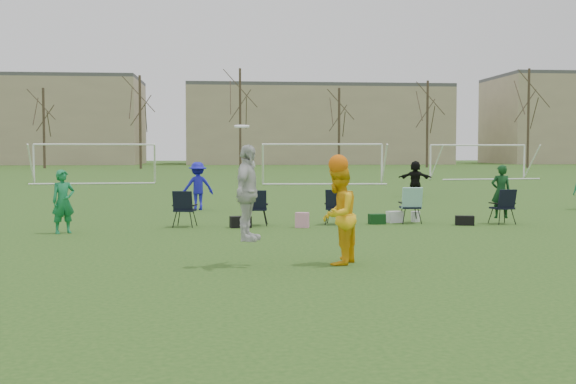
{
  "coord_description": "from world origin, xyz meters",
  "views": [
    {
      "loc": [
        -2.16,
        -11.77,
        2.05
      ],
      "look_at": [
        -0.9,
        1.91,
        1.25
      ],
      "focal_mm": 45.0,
      "sensor_mm": 36.0,
      "label": 1
    }
  ],
  "objects": [
    {
      "name": "goal_left",
      "position": [
        -10.0,
        34.0,
        1.92
      ],
      "size": [
        7.39,
        0.76,
        2.46
      ],
      "rotation": [
        0.0,
        0.0,
        0.09
      ],
      "color": "white",
      "rests_on": "ground"
    },
    {
      "name": "center_contest",
      "position": [
        -0.73,
        0.92,
        1.07
      ],
      "size": [
        2.47,
        1.11,
        2.5
      ],
      "color": "silver",
      "rests_on": "ground"
    },
    {
      "name": "goal_right",
      "position": [
        16.0,
        38.0,
        1.92
      ],
      "size": [
        7.35,
        1.14,
        2.46
      ],
      "rotation": [
        0.0,
        0.0,
        0.14
      ],
      "color": "white",
      "rests_on": "ground"
    },
    {
      "name": "fielder_green_near",
      "position": [
        -6.05,
        6.34,
        0.79
      ],
      "size": [
        0.69,
        0.62,
        1.57
      ],
      "primitive_type": "imported",
      "rotation": [
        0.0,
        0.0,
        0.56
      ],
      "color": "#157842",
      "rests_on": "ground"
    },
    {
      "name": "tree_line",
      "position": [
        0.24,
        69.85,
        5.09
      ],
      "size": [
        110.28,
        3.28,
        11.4
      ],
      "color": "#382B21",
      "rests_on": "ground"
    },
    {
      "name": "sideline_setup",
      "position": [
        1.7,
        7.74,
        0.5
      ],
      "size": [
        9.45,
        1.54,
        1.64
      ],
      "color": "#103C19",
      "rests_on": "ground"
    },
    {
      "name": "ground",
      "position": [
        0.0,
        0.0,
        0.0
      ],
      "size": [
        260.0,
        260.0,
        0.0
      ],
      "primitive_type": "plane",
      "color": "#264D18",
      "rests_on": "ground"
    },
    {
      "name": "building_row",
      "position": [
        6.73,
        96.0,
        5.99
      ],
      "size": [
        126.0,
        16.0,
        13.0
      ],
      "color": "tan",
      "rests_on": "ground"
    },
    {
      "name": "fielder_black",
      "position": [
        6.38,
        19.44,
        0.79
      ],
      "size": [
        1.52,
        0.71,
        1.58
      ],
      "primitive_type": "imported",
      "rotation": [
        0.0,
        0.0,
        2.97
      ],
      "color": "black",
      "rests_on": "ground"
    },
    {
      "name": "goal_mid",
      "position": [
        4.0,
        32.0,
        1.92
      ],
      "size": [
        7.4,
        0.63,
        2.46
      ],
      "rotation": [
        0.0,
        0.0,
        -0.07
      ],
      "color": "white",
      "rests_on": "ground"
    },
    {
      "name": "fielder_blue",
      "position": [
        -2.98,
        13.03,
        0.82
      ],
      "size": [
        1.16,
        0.82,
        1.64
      ],
      "primitive_type": "imported",
      "rotation": [
        0.0,
        0.0,
        3.35
      ],
      "color": "#1818B5",
      "rests_on": "ground"
    }
  ]
}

